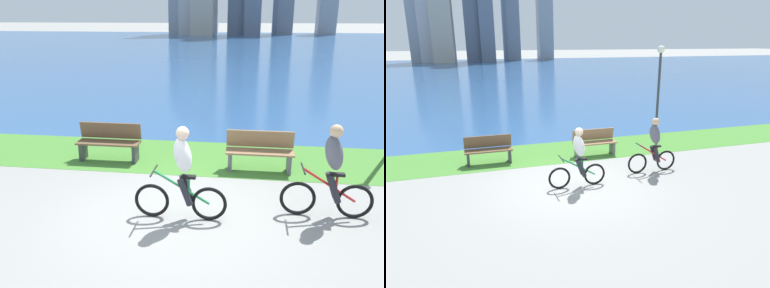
% 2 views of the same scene
% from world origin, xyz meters
% --- Properties ---
extents(ground_plane, '(300.00, 300.00, 0.00)m').
position_xyz_m(ground_plane, '(0.00, 0.00, 0.00)').
color(ground_plane, gray).
extents(grass_strip_bayside, '(120.00, 2.48, 0.01)m').
position_xyz_m(grass_strip_bayside, '(0.00, 3.06, 0.00)').
color(grass_strip_bayside, '#478433').
rests_on(grass_strip_bayside, ground).
extents(bay_water_surface, '(300.00, 68.20, 0.00)m').
position_xyz_m(bay_water_surface, '(0.00, 38.41, 0.00)').
color(bay_water_surface, '#2D568C').
rests_on(bay_water_surface, ground).
extents(cyclist_lead, '(1.60, 0.52, 1.65)m').
position_xyz_m(cyclist_lead, '(0.19, -0.07, 0.83)').
color(cyclist_lead, black).
rests_on(cyclist_lead, ground).
extents(cyclist_trailing, '(1.58, 0.52, 1.66)m').
position_xyz_m(cyclist_trailing, '(2.67, 0.34, 0.83)').
color(cyclist_trailing, black).
rests_on(cyclist_trailing, ground).
extents(bench_near_path, '(1.50, 0.47, 0.90)m').
position_xyz_m(bench_near_path, '(-2.02, 2.60, 0.45)').
color(bench_near_path, brown).
rests_on(bench_near_path, ground).
extents(bench_far_along_path, '(1.50, 0.47, 0.90)m').
position_xyz_m(bench_far_along_path, '(1.54, 2.40, 0.45)').
color(bench_far_along_path, olive).
rests_on(bench_far_along_path, ground).
extents(lamppost_tall, '(0.28, 0.28, 3.65)m').
position_xyz_m(lamppost_tall, '(4.69, 3.70, 2.41)').
color(lamppost_tall, '#38383D').
rests_on(lamppost_tall, ground).
extents(city_skyline_far_shore, '(27.46, 11.10, 27.03)m').
position_xyz_m(city_skyline_far_shore, '(-1.14, 64.34, 9.81)').
color(city_skyline_far_shore, '#8C939E').
rests_on(city_skyline_far_shore, ground).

